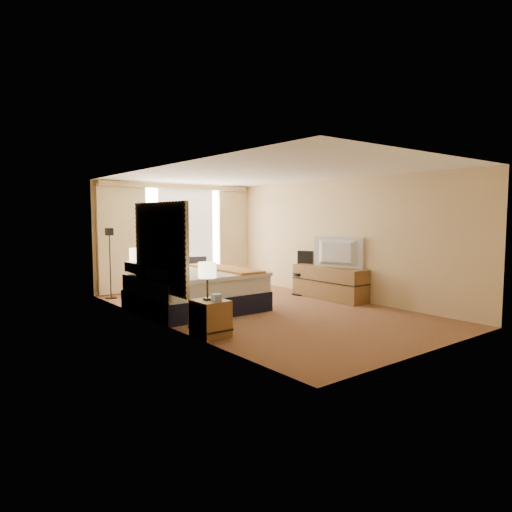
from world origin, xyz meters
TOP-DOWN VIEW (x-y plane):
  - floor at (0.00, 0.00)m, footprint 4.20×7.00m
  - ceiling at (0.00, 0.00)m, footprint 4.20×7.00m
  - wall_back at (0.00, 3.50)m, footprint 4.20×0.02m
  - wall_front at (0.00, -3.50)m, footprint 4.20×0.02m
  - wall_left at (-2.10, 0.00)m, footprint 0.02×7.00m
  - wall_right at (2.10, 0.00)m, footprint 0.02×7.00m
  - headboard at (-2.06, 0.20)m, footprint 0.06×1.85m
  - nightstand_left at (-1.87, -1.05)m, footprint 0.45×0.52m
  - nightstand_right at (-1.87, 1.45)m, footprint 0.45×0.52m
  - media_dresser at (1.83, 0.00)m, footprint 0.50×1.80m
  - window at (0.25, 3.47)m, footprint 2.30×0.02m
  - curtains at (-0.00, 3.39)m, footprint 4.12×0.19m
  - bed at (-1.06, 0.77)m, footprint 2.19×2.00m
  - loveseat at (-0.00, 3.03)m, footprint 1.38×0.98m
  - floor_lamp at (-1.90, 2.97)m, footprint 0.19×0.19m
  - desk_chair at (1.80, 0.78)m, footprint 0.50×0.50m
  - lamp_left at (-1.92, -1.05)m, footprint 0.27×0.27m
  - lamp_right at (-1.89, 1.52)m, footprint 0.30×0.30m
  - tissue_box at (-1.87, -1.21)m, footprint 0.13×0.13m
  - telephone at (-1.88, 1.38)m, footprint 0.16×0.13m
  - television at (1.78, -0.22)m, footprint 0.43×1.14m

SIDE VIEW (x-z plane):
  - floor at x=0.00m, z-range -0.01..0.01m
  - loveseat at x=0.00m, z-range -0.13..0.65m
  - nightstand_left at x=-1.87m, z-range 0.00..0.55m
  - nightstand_right at x=-1.87m, z-range 0.00..0.55m
  - media_dresser at x=1.83m, z-range 0.00..0.70m
  - bed at x=-1.06m, z-range -0.14..0.92m
  - desk_chair at x=1.80m, z-range -0.05..0.94m
  - telephone at x=-1.88m, z-range 0.55..0.61m
  - tissue_box at x=-1.87m, z-range 0.55..0.66m
  - lamp_left at x=-1.92m, z-range 0.71..1.27m
  - television at x=1.78m, z-range 0.70..1.36m
  - lamp_right at x=-1.89m, z-range 0.72..1.36m
  - floor_lamp at x=-1.90m, z-range 0.32..1.86m
  - headboard at x=-2.06m, z-range 0.53..2.03m
  - wall_back at x=0.00m, z-range 0.00..2.60m
  - wall_front at x=0.00m, z-range 0.00..2.60m
  - wall_left at x=-2.10m, z-range 0.00..2.60m
  - wall_right at x=2.10m, z-range 0.00..2.60m
  - window at x=0.25m, z-range 0.17..2.47m
  - curtains at x=0.00m, z-range 0.13..2.69m
  - ceiling at x=0.00m, z-range 2.59..2.61m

